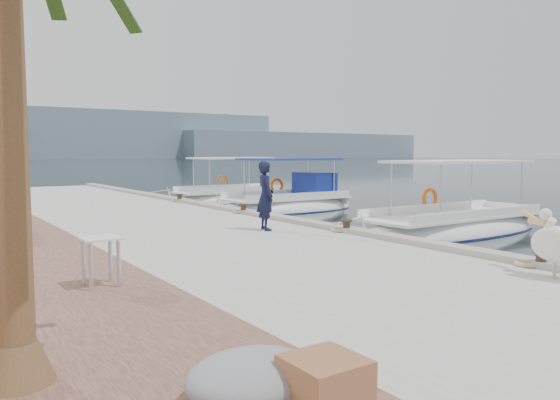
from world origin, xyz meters
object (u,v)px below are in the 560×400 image
object	(u,v)px
fishing_caique_c	(452,230)
pelican	(559,243)
fishing_caique_d	(288,206)
fisherman	(266,196)
fishing_caique_e	(228,200)

from	to	relation	value
fishing_caique_c	pelican	size ratio (longest dim) A/B	5.62
fishing_caique_d	pelican	xyz separation A→B (m)	(-4.86, -14.28, 0.86)
fishing_caique_c	fishing_caique_d	bearing A→B (deg)	92.44
fisherman	pelican	bearing A→B (deg)	-159.84
fishing_caique_d	pelican	size ratio (longest dim) A/B	4.95
fisherman	fishing_caique_c	bearing A→B (deg)	-86.06
fishing_caique_d	fishing_caique_c	bearing A→B (deg)	-87.56
fishing_caique_d	fishing_caique_e	size ratio (longest dim) A/B	1.05
fishing_caique_c	fisherman	bearing A→B (deg)	171.30
fishing_caique_e	fisherman	size ratio (longest dim) A/B	3.65
fishing_caique_e	pelican	world-z (taller)	fishing_caique_e
fishing_caique_d	fisherman	size ratio (longest dim) A/B	3.83
fishing_caique_c	fishing_caique_d	world-z (taller)	same
fishing_caique_c	fishing_caique_e	world-z (taller)	same
fishing_caique_c	pelican	world-z (taller)	fishing_caique_c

